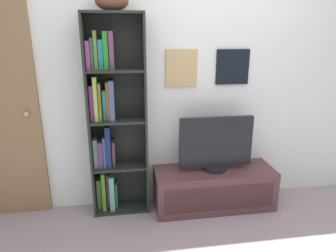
{
  "coord_description": "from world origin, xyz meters",
  "views": [
    {
      "loc": [
        -0.57,
        -1.62,
        1.61
      ],
      "look_at": [
        -0.19,
        0.85,
        0.86
      ],
      "focal_mm": 32.05,
      "sensor_mm": 36.0,
      "label": 1
    }
  ],
  "objects_px": {
    "football": "(112,1)",
    "tv_stand": "(214,188)",
    "bookshelf": "(111,122)",
    "television": "(216,144)"
  },
  "relations": [
    {
      "from": "football",
      "to": "tv_stand",
      "type": "distance_m",
      "value": 1.9
    },
    {
      "from": "bookshelf",
      "to": "television",
      "type": "distance_m",
      "value": 0.98
    },
    {
      "from": "television",
      "to": "tv_stand",
      "type": "bearing_deg",
      "value": -90.0
    },
    {
      "from": "tv_stand",
      "to": "television",
      "type": "distance_m",
      "value": 0.45
    },
    {
      "from": "tv_stand",
      "to": "bookshelf",
      "type": "bearing_deg",
      "value": 173.16
    },
    {
      "from": "bookshelf",
      "to": "television",
      "type": "relative_size",
      "value": 2.61
    },
    {
      "from": "bookshelf",
      "to": "football",
      "type": "xyz_separation_m",
      "value": [
        0.06,
        -0.03,
        1.0
      ]
    },
    {
      "from": "bookshelf",
      "to": "tv_stand",
      "type": "bearing_deg",
      "value": -6.84
    },
    {
      "from": "football",
      "to": "television",
      "type": "height_order",
      "value": "football"
    },
    {
      "from": "bookshelf",
      "to": "television",
      "type": "bearing_deg",
      "value": -6.78
    }
  ]
}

